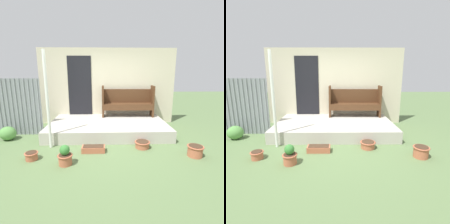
% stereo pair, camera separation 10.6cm
% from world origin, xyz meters
% --- Properties ---
extents(ground_plane, '(24.00, 24.00, 0.00)m').
position_xyz_m(ground_plane, '(0.00, 0.00, 0.00)').
color(ground_plane, '#5B7547').
extents(porch_slab, '(3.48, 1.96, 0.33)m').
position_xyz_m(porch_slab, '(0.09, 0.98, 0.16)').
color(porch_slab, '#B7B2A5').
rests_on(porch_slab, ground_plane).
extents(house_wall, '(4.68, 0.08, 2.60)m').
position_xyz_m(house_wall, '(0.05, 1.99, 1.30)').
color(house_wall, beige).
rests_on(house_wall, ground_plane).
extents(support_post, '(0.07, 0.07, 2.30)m').
position_xyz_m(support_post, '(-1.33, -0.10, 1.15)').
color(support_post, white).
rests_on(support_post, ground_plane).
extents(bench, '(1.73, 0.43, 1.04)m').
position_xyz_m(bench, '(0.76, 1.67, 0.85)').
color(bench, '#4C2D19').
rests_on(bench, porch_slab).
extents(flower_pot_left, '(0.28, 0.28, 0.17)m').
position_xyz_m(flower_pot_left, '(-1.54, -0.72, 0.10)').
color(flower_pot_left, '#B26042').
rests_on(flower_pot_left, ground_plane).
extents(flower_pot_middle, '(0.30, 0.30, 0.41)m').
position_xyz_m(flower_pot_middle, '(-0.79, -0.94, 0.18)').
color(flower_pot_middle, '#B26042').
rests_on(flower_pot_middle, ground_plane).
extents(flower_pot_right, '(0.37, 0.37, 0.17)m').
position_xyz_m(flower_pot_right, '(0.91, -0.20, 0.09)').
color(flower_pot_right, '#B26042').
rests_on(flower_pot_right, ground_plane).
extents(flower_pot_far_right, '(0.35, 0.35, 0.25)m').
position_xyz_m(flower_pot_far_right, '(1.98, -0.68, 0.13)').
color(flower_pot_far_right, '#B26042').
rests_on(flower_pot_far_right, ground_plane).
extents(planter_box_rect, '(0.53, 0.24, 0.14)m').
position_xyz_m(planter_box_rect, '(-0.26, -0.38, 0.07)').
color(planter_box_rect, '#B26042').
rests_on(planter_box_rect, ground_plane).
extents(shrub_by_fence, '(0.43, 0.39, 0.37)m').
position_xyz_m(shrub_by_fence, '(-2.64, 0.43, 0.19)').
color(shrub_by_fence, '#599347').
rests_on(shrub_by_fence, ground_plane).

